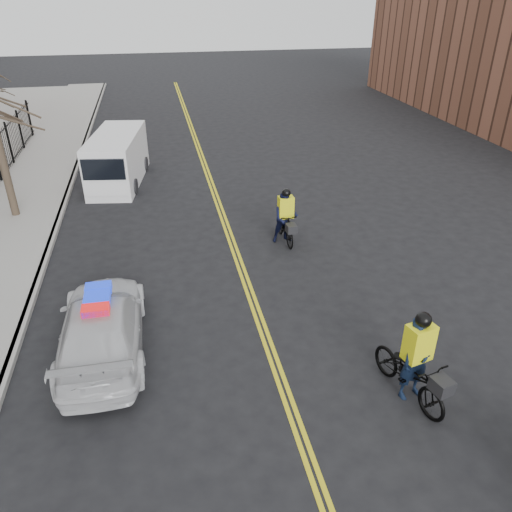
{
  "coord_description": "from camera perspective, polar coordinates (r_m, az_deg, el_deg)",
  "views": [
    {
      "loc": [
        -2.22,
        -8.55,
        7.76
      ],
      "look_at": [
        0.13,
        2.96,
        1.3
      ],
      "focal_mm": 35.0,
      "sensor_mm": 36.0,
      "label": 1
    }
  ],
  "objects": [
    {
      "name": "ground",
      "position": [
        11.76,
        2.31,
        -12.52
      ],
      "size": [
        120.0,
        120.0,
        0.0
      ],
      "primitive_type": "plane",
      "color": "black",
      "rests_on": "ground"
    },
    {
      "name": "cyclist_far",
      "position": [
        16.75,
        3.38,
        4.0
      ],
      "size": [
        0.87,
        1.89,
        1.9
      ],
      "rotation": [
        0.0,
        0.0,
        0.04
      ],
      "color": "black",
      "rests_on": "ground"
    },
    {
      "name": "center_line_left",
      "position": [
        18.41,
        -3.81,
        3.81
      ],
      "size": [
        0.1,
        60.0,
        0.01
      ],
      "primitive_type": "cube",
      "color": "gold",
      "rests_on": "ground"
    },
    {
      "name": "center_line_right",
      "position": [
        18.42,
        -3.32,
        3.85
      ],
      "size": [
        0.1,
        60.0,
        0.01
      ],
      "primitive_type": "cube",
      "color": "gold",
      "rests_on": "ground"
    },
    {
      "name": "police_cruiser",
      "position": [
        12.35,
        -17.19,
        -7.62
      ],
      "size": [
        1.92,
        4.72,
        1.53
      ],
      "rotation": [
        0.0,
        0.0,
        3.14
      ],
      "color": "silver",
      "rests_on": "ground"
    },
    {
      "name": "cyclist_near",
      "position": [
        11.11,
        17.66,
        -12.08
      ],
      "size": [
        1.25,
        2.27,
        2.11
      ],
      "rotation": [
        0.0,
        0.0,
        0.24
      ],
      "color": "black",
      "rests_on": "ground"
    },
    {
      "name": "curb",
      "position": [
        18.64,
        -22.14,
        2.19
      ],
      "size": [
        0.2,
        60.0,
        0.15
      ],
      "primitive_type": "cube",
      "color": "gray",
      "rests_on": "ground"
    },
    {
      "name": "cargo_van",
      "position": [
        22.69,
        -15.61,
        10.49
      ],
      "size": [
        2.59,
        5.26,
        2.11
      ],
      "rotation": [
        0.0,
        0.0,
        -0.16
      ],
      "color": "white",
      "rests_on": "ground"
    },
    {
      "name": "sidewalk",
      "position": [
        19.0,
        -26.55,
        1.71
      ],
      "size": [
        3.0,
        60.0,
        0.15
      ],
      "primitive_type": "cube",
      "color": "gray",
      "rests_on": "ground"
    }
  ]
}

